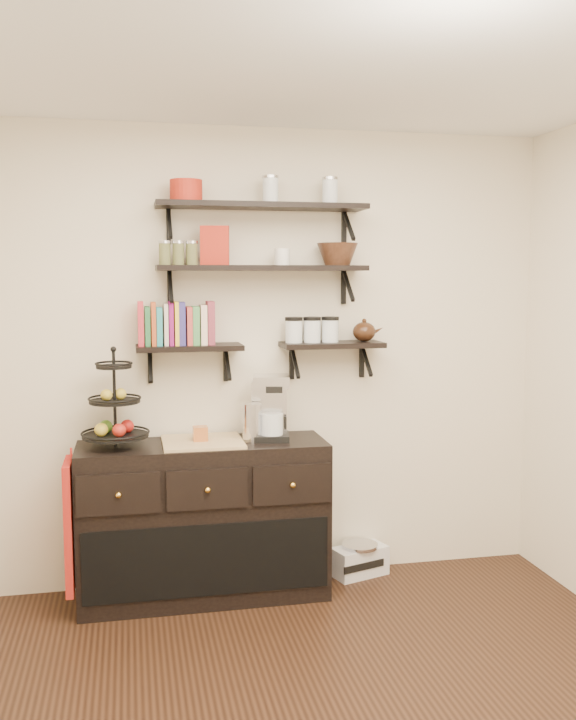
{
  "coord_description": "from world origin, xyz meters",
  "views": [
    {
      "loc": [
        -0.75,
        -2.71,
        1.85
      ],
      "look_at": [
        0.05,
        1.15,
        1.4
      ],
      "focal_mm": 38.0,
      "sensor_mm": 36.0,
      "label": 1
    }
  ],
  "objects_px": {
    "fruit_stand": "(116,414)",
    "sideboard": "(204,520)",
    "coffee_maker": "(270,409)",
    "radio": "(360,560)"
  },
  "relations": [
    {
      "from": "sideboard",
      "to": "fruit_stand",
      "type": "distance_m",
      "value": 0.79
    },
    {
      "from": "fruit_stand",
      "to": "sideboard",
      "type": "bearing_deg",
      "value": -0.48
    },
    {
      "from": "sideboard",
      "to": "radio",
      "type": "bearing_deg",
      "value": 6.51
    },
    {
      "from": "coffee_maker",
      "to": "radio",
      "type": "height_order",
      "value": "coffee_maker"
    },
    {
      "from": "coffee_maker",
      "to": "radio",
      "type": "distance_m",
      "value": 1.14
    },
    {
      "from": "fruit_stand",
      "to": "coffee_maker",
      "type": "xyz_separation_m",
      "value": [
        0.87,
        0.02,
        -0.0
      ]
    },
    {
      "from": "sideboard",
      "to": "fruit_stand",
      "type": "relative_size",
      "value": 2.63
    },
    {
      "from": "sideboard",
      "to": "fruit_stand",
      "type": "height_order",
      "value": "fruit_stand"
    },
    {
      "from": "radio",
      "to": "fruit_stand",
      "type": "bearing_deg",
      "value": 166.24
    },
    {
      "from": "sideboard",
      "to": "radio",
      "type": "distance_m",
      "value": 1.04
    }
  ]
}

